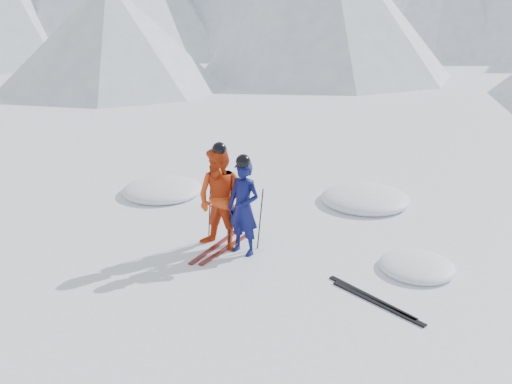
# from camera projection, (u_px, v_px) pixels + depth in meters

# --- Properties ---
(ground) EXTENTS (160.00, 160.00, 0.00)m
(ground) POSITION_uv_depth(u_px,v_px,m) (359.00, 270.00, 9.38)
(ground) COLOR white
(ground) RESTS_ON ground
(skier_blue) EXTENTS (0.76, 0.64, 1.78)m
(skier_blue) POSITION_uv_depth(u_px,v_px,m) (244.00, 208.00, 9.74)
(skier_blue) COLOR #0C104C
(skier_blue) RESTS_ON ground
(skier_red) EXTENTS (1.11, 0.97, 1.94)m
(skier_red) POSITION_uv_depth(u_px,v_px,m) (220.00, 199.00, 9.92)
(skier_red) COLOR red
(skier_red) RESTS_ON ground
(pole_blue_left) EXTENTS (0.12, 0.08, 1.18)m
(pole_blue_left) POSITION_uv_depth(u_px,v_px,m) (230.00, 218.00, 10.05)
(pole_blue_left) COLOR black
(pole_blue_left) RESTS_ON ground
(pole_blue_right) EXTENTS (0.12, 0.07, 1.18)m
(pole_blue_right) POSITION_uv_depth(u_px,v_px,m) (260.00, 219.00, 10.02)
(pole_blue_right) COLOR black
(pole_blue_right) RESTS_ON ground
(pole_red_left) EXTENTS (0.13, 0.10, 1.29)m
(pole_red_left) POSITION_uv_depth(u_px,v_px,m) (210.00, 210.00, 10.32)
(pole_red_left) COLOR black
(pole_red_left) RESTS_ON ground
(pole_red_right) EXTENTS (0.13, 0.09, 1.29)m
(pole_red_right) POSITION_uv_depth(u_px,v_px,m) (239.00, 214.00, 10.10)
(pole_red_right) COLOR black
(pole_red_right) RESTS_ON ground
(ski_worn_left) EXTENTS (0.50, 1.67, 0.03)m
(ski_worn_left) POSITION_uv_depth(u_px,v_px,m) (216.00, 246.00, 10.26)
(ski_worn_left) COLOR black
(ski_worn_left) RESTS_ON ground
(ski_worn_right) EXTENTS (0.61, 1.64, 0.03)m
(ski_worn_right) POSITION_uv_depth(u_px,v_px,m) (228.00, 247.00, 10.21)
(ski_worn_right) COLOR black
(ski_worn_right) RESTS_ON ground
(ski_loose_a) EXTENTS (1.41, 1.09, 0.03)m
(ski_loose_a) POSITION_uv_depth(u_px,v_px,m) (371.00, 297.00, 8.49)
(ski_loose_a) COLOR black
(ski_loose_a) RESTS_ON ground
(ski_loose_b) EXTENTS (1.45, 1.05, 0.03)m
(ski_loose_b) POSITION_uv_depth(u_px,v_px,m) (377.00, 303.00, 8.33)
(ski_loose_b) COLOR black
(ski_loose_b) RESTS_ON ground
(snow_lumps) EXTENTS (7.46, 4.83, 0.45)m
(snow_lumps) POSITION_uv_depth(u_px,v_px,m) (284.00, 205.00, 12.38)
(snow_lumps) COLOR white
(snow_lumps) RESTS_ON ground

